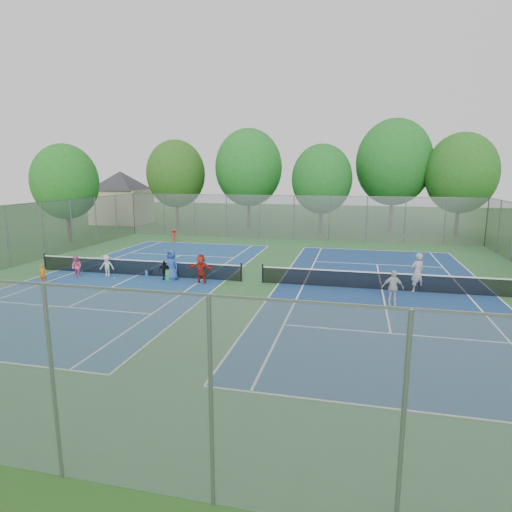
{
  "coord_description": "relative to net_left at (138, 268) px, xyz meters",
  "views": [
    {
      "loc": [
        5.54,
        -22.49,
        6.0
      ],
      "look_at": [
        0.0,
        1.0,
        1.3
      ],
      "focal_mm": 30.0,
      "sensor_mm": 36.0,
      "label": 1
    }
  ],
  "objects": [
    {
      "name": "net_right",
      "position": [
        14.0,
        0.0,
        0.0
      ],
      "size": [
        12.87,
        0.1,
        0.91
      ],
      "primitive_type": "cube",
      "color": "black",
      "rests_on": "ground"
    },
    {
      "name": "court_left",
      "position": [
        0.0,
        0.0,
        -0.44
      ],
      "size": [
        10.97,
        23.77,
        0.01
      ],
      "primitive_type": "cube",
      "color": "navy",
      "rests_on": "court_pad"
    },
    {
      "name": "student_b",
      "position": [
        -3.15,
        -1.32,
        0.18
      ],
      "size": [
        0.66,
        0.54,
        1.27
      ],
      "primitive_type": "imported",
      "rotation": [
        0.0,
        0.0,
        -0.09
      ],
      "color": "#E25786",
      "rests_on": "ground"
    },
    {
      "name": "fence_south",
      "position": [
        7.0,
        -16.0,
        1.54
      ],
      "size": [
        32.0,
        0.1,
        4.0
      ],
      "primitive_type": "cube",
      "color": "gray",
      "rests_on": "ground"
    },
    {
      "name": "tennis_ball_2",
      "position": [
        1.05,
        -1.66,
        -0.42
      ],
      "size": [
        0.07,
        0.07,
        0.07
      ],
      "primitive_type": "sphere",
      "color": "#A9C12C",
      "rests_on": "ground"
    },
    {
      "name": "student_a",
      "position": [
        -4.05,
        -3.03,
        0.09
      ],
      "size": [
        0.48,
        0.41,
        1.1
      ],
      "primitive_type": "imported",
      "rotation": [
        0.0,
        0.0,
        0.46
      ],
      "color": "#C96312",
      "rests_on": "ground"
    },
    {
      "name": "tree_ne",
      "position": [
        22.0,
        22.0,
        5.51
      ],
      "size": [
        6.6,
        6.6,
        9.77
      ],
      "color": "#443326",
      "rests_on": "ground"
    },
    {
      "name": "tennis_ball_4",
      "position": [
        1.0,
        -3.86,
        -0.42
      ],
      "size": [
        0.07,
        0.07,
        0.07
      ],
      "primitive_type": "sphere",
      "color": "yellow",
      "rests_on": "ground"
    },
    {
      "name": "tennis_ball_1",
      "position": [
        -0.72,
        -6.75,
        -0.42
      ],
      "size": [
        0.07,
        0.07,
        0.07
      ],
      "primitive_type": "sphere",
      "color": "yellow",
      "rests_on": "ground"
    },
    {
      "name": "teen_court_b",
      "position": [
        14.3,
        -2.59,
        0.37
      ],
      "size": [
        0.99,
        0.46,
        1.64
      ],
      "primitive_type": "imported",
      "rotation": [
        0.0,
        0.0,
        0.06
      ],
      "color": "beige",
      "rests_on": "ground"
    },
    {
      "name": "fence_west",
      "position": [
        -9.0,
        0.0,
        1.54
      ],
      "size": [
        0.1,
        32.0,
        4.0
      ],
      "primitive_type": "cube",
      "rotation": [
        0.0,
        0.0,
        1.57
      ],
      "color": "gray",
      "rests_on": "ground"
    },
    {
      "name": "tennis_ball_11",
      "position": [
        -0.87,
        -1.12,
        -0.42
      ],
      "size": [
        0.07,
        0.07,
        0.07
      ],
      "primitive_type": "sphere",
      "color": "#B5DA32",
      "rests_on": "ground"
    },
    {
      "name": "court_pad",
      "position": [
        7.0,
        0.0,
        -0.45
      ],
      "size": [
        32.0,
        32.0,
        0.01
      ],
      "primitive_type": "cube",
      "color": "#2E6233",
      "rests_on": "ground"
    },
    {
      "name": "net_left",
      "position": [
        0.0,
        0.0,
        0.0
      ],
      "size": [
        12.87,
        0.1,
        0.91
      ],
      "primitive_type": "cube",
      "color": "black",
      "rests_on": "ground"
    },
    {
      "name": "tennis_ball_5",
      "position": [
        -4.46,
        -1.22,
        -0.42
      ],
      "size": [
        0.07,
        0.07,
        0.07
      ],
      "primitive_type": "sphere",
      "color": "#B5D631",
      "rests_on": "ground"
    },
    {
      "name": "fence_north",
      "position": [
        7.0,
        16.0,
        1.54
      ],
      "size": [
        32.0,
        0.1,
        4.0
      ],
      "primitive_type": "cube",
      "color": "gray",
      "rests_on": "ground"
    },
    {
      "name": "tree_nw",
      "position": [
        -7.0,
        22.0,
        5.44
      ],
      "size": [
        6.4,
        6.4,
        9.58
      ],
      "color": "#443326",
      "rests_on": "ground"
    },
    {
      "name": "tree_nc",
      "position": [
        9.0,
        21.0,
        4.94
      ],
      "size": [
        6.0,
        6.0,
        8.85
      ],
      "color": "#443326",
      "rests_on": "ground"
    },
    {
      "name": "tennis_ball_7",
      "position": [
        3.8,
        -2.55,
        -0.42
      ],
      "size": [
        0.07,
        0.07,
        0.07
      ],
      "primitive_type": "sphere",
      "color": "gold",
      "rests_on": "ground"
    },
    {
      "name": "instructor",
      "position": [
        15.68,
        0.04,
        0.56
      ],
      "size": [
        0.88,
        0.78,
        2.02
      ],
      "primitive_type": "imported",
      "rotation": [
        0.0,
        0.0,
        3.65
      ],
      "color": "#969698",
      "rests_on": "ground"
    },
    {
      "name": "court_right",
      "position": [
        14.0,
        0.0,
        -0.44
      ],
      "size": [
        10.97,
        23.77,
        0.01
      ],
      "primitive_type": "cube",
      "color": "navy",
      "rests_on": "court_pad"
    },
    {
      "name": "student_c",
      "position": [
        -1.65,
        -0.6,
        0.18
      ],
      "size": [
        0.9,
        0.63,
        1.26
      ],
      "primitive_type": "imported",
      "rotation": [
        0.0,
        0.0,
        0.22
      ],
      "color": "beige",
      "rests_on": "ground"
    },
    {
      "name": "student_e",
      "position": [
        2.48,
        -0.6,
        0.42
      ],
      "size": [
        0.98,
        0.78,
        1.75
      ],
      "primitive_type": "imported",
      "rotation": [
        0.0,
        0.0,
        -0.29
      ],
      "color": "#294598",
      "rests_on": "ground"
    },
    {
      "name": "ball_hopper",
      "position": [
        2.3,
        -0.68,
        -0.15
      ],
      "size": [
        0.39,
        0.39,
        0.62
      ],
      "primitive_type": "cube",
      "rotation": [
        0.0,
        0.0,
        0.31
      ],
      "color": "green",
      "rests_on": "ground"
    },
    {
      "name": "tree_nr",
      "position": [
        16.0,
        24.0,
        6.59
      ],
      "size": [
        7.6,
        7.6,
        11.42
      ],
      "color": "#443326",
      "rests_on": "ground"
    },
    {
      "name": "tennis_ball_10",
      "position": [
        -3.72,
        -5.1,
        -0.42
      ],
      "size": [
        0.07,
        0.07,
        0.07
      ],
      "primitive_type": "sphere",
      "color": "#B3D932",
      "rests_on": "ground"
    },
    {
      "name": "house",
      "position": [
        -15.0,
        24.0,
        3.76
      ],
      "size": [
        11.03,
        11.03,
        7.3
      ],
      "color": "#B7A88C",
      "rests_on": "ground"
    },
    {
      "name": "student_f",
      "position": [
        4.33,
        -0.87,
        0.36
      ],
      "size": [
        1.56,
        0.67,
        1.63
      ],
      "primitive_type": "imported",
      "rotation": [
        0.0,
        0.0,
        -0.13
      ],
      "color": "#9F2216",
      "rests_on": "ground"
    },
    {
      "name": "ground",
      "position": [
        7.0,
        0.0,
        -0.46
      ],
      "size": [
        120.0,
        120.0,
        0.0
      ],
      "primitive_type": "plane",
      "color": "#214D18",
      "rests_on": "ground"
    },
    {
      "name": "tree_side_w",
      "position": [
        -12.0,
        10.0,
        4.79
      ],
      "size": [
        5.6,
        5.6,
        8.47
      ],
      "color": "#443326",
      "rests_on": "ground"
    },
    {
      "name": "student_d",
      "position": [
        2.01,
        -0.6,
        0.09
      ],
      "size": [
        0.66,
        0.32,
        1.1
      ],
      "primitive_type": "imported",
      "rotation": [
        0.0,
        0.0,
        0.08
      ],
      "color": "black",
      "rests_on": "ground"
    },
    {
      "name": "tree_nl",
      "position": [
        1.0,
        23.0,
        6.09
      ],
      "size": [
        7.2,
        7.2,
        10.69
      ],
      "color": "#443326",
      "rests_on": "ground"
    },
    {
      "name": "tennis_ball_6",
      "position": [
        1.53,
        -3.6,
        -0.42
      ],
      "size": [
        0.07,
        0.07,
        0.07
      ],
      "primitive_type": "sphere",
      "color": "yellow",
      "rests_on": "ground"
    },
    {
      "name": "tennis_ball_0",
      "position": [
        -2.76,
        -1.42,
        -0.42
      ],
      "size": [
        0.07,
        0.07,
        0.07
      ],
      "primitive_type": "sphere",
      "color": "#C8DE33",
      "rests_on": "ground"
    },
    {
      "name": "tennis_ball_9",
      "position": [
        -2.61,
        -3.1,
        -0.42
      ],
      "size": [
        0.07,
        0.07,
        0.07
      ],
      "primitive_type": "sphere",
      "color": "#BACD2F",
      "rests_on": "ground"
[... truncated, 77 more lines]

